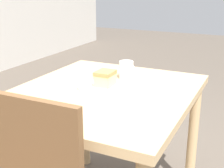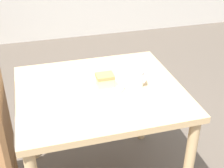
# 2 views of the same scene
# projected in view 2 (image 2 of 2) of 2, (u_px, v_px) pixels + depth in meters

# --- Properties ---
(dining_table_near) EXTENTS (0.98, 0.86, 0.77)m
(dining_table_near) POSITION_uv_depth(u_px,v_px,m) (100.00, 104.00, 1.92)
(dining_table_near) COLOR tan
(dining_table_near) RESTS_ON ground_plane
(plate) EXTENTS (0.26, 0.26, 0.01)m
(plate) POSITION_uv_depth(u_px,v_px,m) (103.00, 86.00, 1.88)
(plate) COLOR white
(plate) RESTS_ON dining_table_near
(cake_slice) EXTENTS (0.10, 0.09, 0.08)m
(cake_slice) POSITION_uv_depth(u_px,v_px,m) (105.00, 80.00, 1.86)
(cake_slice) COLOR #E0C67F
(cake_slice) RESTS_ON plate
(coffee_mug) EXTENTS (0.08, 0.08, 0.10)m
(coffee_mug) POSITION_uv_depth(u_px,v_px,m) (138.00, 79.00, 1.87)
(coffee_mug) COLOR white
(coffee_mug) RESTS_ON dining_table_near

